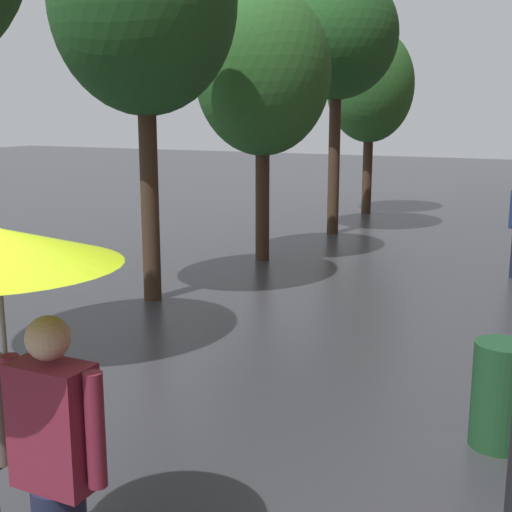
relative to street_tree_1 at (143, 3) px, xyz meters
The scene contains 6 objects.
street_tree_1 is the anchor object (origin of this frame).
street_tree_2 3.19m from the street_tree_1, 87.08° to the left, with size 2.34×2.34×4.68m.
street_tree_3 6.26m from the street_tree_1, 87.53° to the left, with size 2.55×2.55×5.50m.
street_tree_4 9.60m from the street_tree_1, 90.48° to the left, with size 2.23×2.23×4.71m.
couple_under_umbrella 6.70m from the street_tree_1, 60.05° to the right, with size 1.19×1.18×2.06m.
litter_bin 6.54m from the street_tree_1, 24.38° to the right, with size 0.44×0.44×0.85m, color #1E4C28.
Camera 1 is at (2.84, -1.60, 2.58)m, focal length 47.59 mm.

